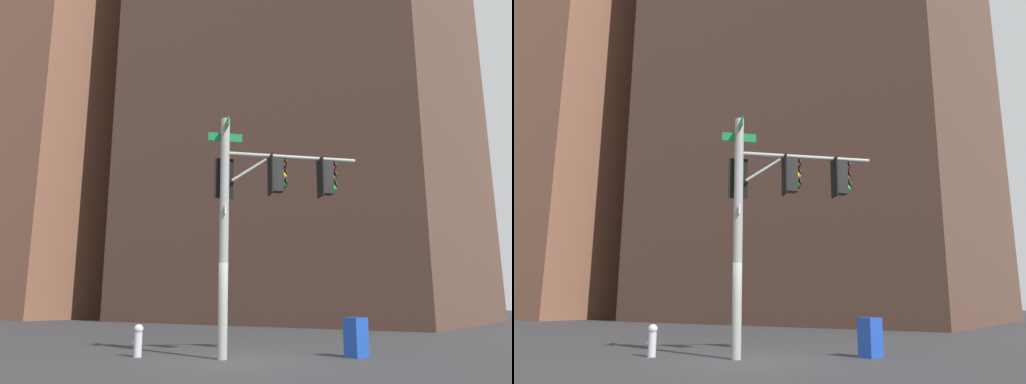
# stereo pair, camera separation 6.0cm
# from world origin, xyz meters

# --- Properties ---
(ground_plane) EXTENTS (200.00, 200.00, 0.00)m
(ground_plane) POSITION_xyz_m (0.00, 0.00, 0.00)
(ground_plane) COLOR #2D2D30
(signal_pole_assembly) EXTENTS (3.23, 3.36, 6.63)m
(signal_pole_assembly) POSITION_xyz_m (-0.18, -0.72, 4.34)
(signal_pole_assembly) COLOR gray
(signal_pole_assembly) RESTS_ON ground_plane
(fire_hydrant) EXTENTS (0.34, 0.26, 0.87)m
(fire_hydrant) POSITION_xyz_m (2.63, 0.83, 0.47)
(fire_hydrant) COLOR #B2B2B7
(fire_hydrant) RESTS_ON ground_plane
(newspaper_box) EXTENTS (0.54, 0.63, 1.05)m
(newspaper_box) POSITION_xyz_m (-2.28, -2.56, 0.53)
(newspaper_box) COLOR #193FA5
(newspaper_box) RESTS_ON ground_plane
(building_brick_midblock) EXTENTS (22.94, 14.89, 38.27)m
(building_brick_midblock) POSITION_xyz_m (42.29, -19.51, 19.14)
(building_brick_midblock) COLOR brown
(building_brick_midblock) RESTS_ON ground_plane
(building_glass_tower) EXTENTS (23.53, 33.37, 60.52)m
(building_glass_tower) POSITION_xyz_m (37.08, -47.36, 30.26)
(building_glass_tower) COLOR #8CB2C6
(building_glass_tower) RESTS_ON ground_plane
(building_brick_farside) EXTENTS (19.52, 14.38, 50.52)m
(building_brick_farside) POSITION_xyz_m (31.63, -35.14, 25.26)
(building_brick_farside) COLOR brown
(building_brick_farside) RESTS_ON ground_plane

